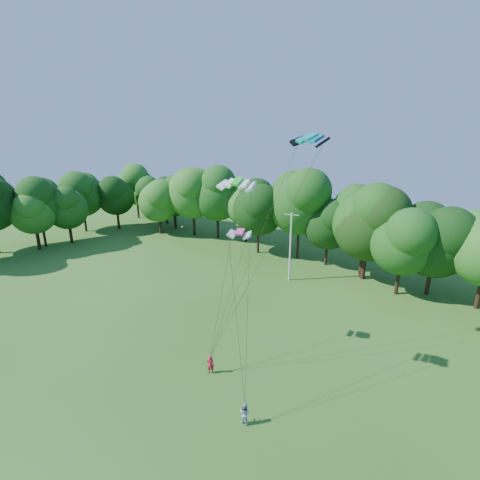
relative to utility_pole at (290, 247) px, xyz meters
The scene contains 10 objects.
ground 29.85m from the utility_pole, 82.89° to the right, with size 160.00×160.00×0.00m, color #235316.
utility_pole is the anchor object (origin of this frame).
kite_flyer_left 20.72m from the utility_pole, 77.71° to the right, with size 0.59×0.38×1.60m, color #B2162E.
kite_flyer_right 24.73m from the utility_pole, 66.62° to the right, with size 0.78×0.61×1.60m, color #8DAAC4.
kite_teal 20.56m from the utility_pole, 56.31° to the right, with size 3.15×1.91×0.60m.
kite_green 22.90m from the utility_pole, 71.44° to the right, with size 2.73×1.70×0.47m.
kite_pink 16.80m from the utility_pole, 76.37° to the right, with size 2.23×1.64×0.39m.
tree_back_west 30.34m from the utility_pole, 165.17° to the left, with size 7.69×7.69×11.18m.
tree_back_center 10.31m from the utility_pole, 40.17° to the left, with size 9.11×9.11×13.25m.
tree_flank_west 40.28m from the utility_pole, 161.99° to the right, with size 8.40×8.40×12.21m.
Camera 1 is at (18.21, -9.55, 19.72)m, focal length 28.00 mm.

